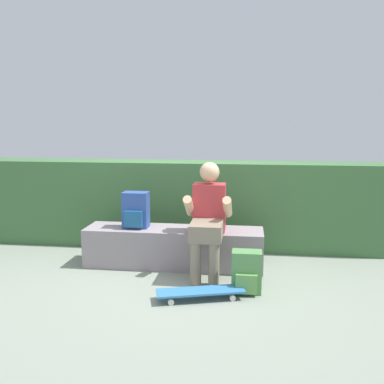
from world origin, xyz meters
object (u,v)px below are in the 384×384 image
person_skater (208,216)px  backpack_on_bench (136,211)px  skateboard_near_person (201,292)px  backpack_on_ground (247,273)px  bench_main (174,247)px

person_skater → backpack_on_bench: 0.85m
skateboard_near_person → backpack_on_ground: bearing=29.0°
bench_main → backpack_on_ground: (0.81, -0.65, -0.02)m
bench_main → person_skater: 0.62m
person_skater → backpack_on_ground: size_ratio=2.95×
person_skater → skateboard_near_person: size_ratio=1.43×
skateboard_near_person → backpack_on_bench: (-0.83, 0.87, 0.55)m
person_skater → skateboard_near_person: person_skater is taller
skateboard_near_person → backpack_on_ground: 0.49m
bench_main → backpack_on_ground: size_ratio=4.92×
backpack_on_ground → backpack_on_bench: bearing=152.6°
skateboard_near_person → backpack_on_ground: backpack_on_ground is taller
person_skater → bench_main: bearing=152.2°
bench_main → person_skater: bearing=-27.8°
bench_main → backpack_on_ground: bearing=-38.7°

